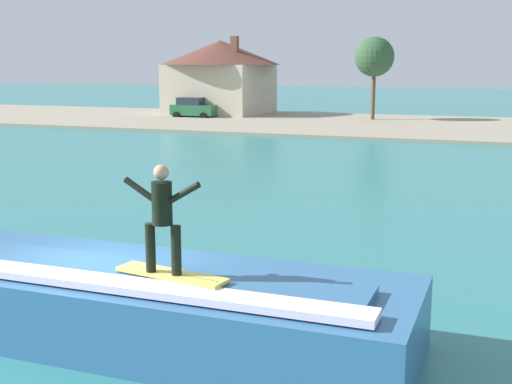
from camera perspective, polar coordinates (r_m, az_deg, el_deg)
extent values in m
plane|color=#2C7979|center=(12.47, -13.34, -11.36)|extent=(260.00, 260.00, 0.00)
cube|color=#336696|center=(11.74, -8.98, -9.50)|extent=(9.02, 3.01, 1.19)
cube|color=#336696|center=(11.22, -10.03, -6.93)|extent=(7.66, 1.36, 0.13)
cube|color=white|center=(10.73, -11.69, -7.68)|extent=(8.11, 0.54, 0.12)
cube|color=#EAD159|center=(10.77, -7.20, -6.97)|extent=(1.97, 0.74, 0.06)
cube|color=black|center=(10.76, -7.20, -6.83)|extent=(1.76, 0.32, 0.01)
cylinder|color=black|center=(10.75, -8.95, -4.68)|extent=(0.16, 0.16, 0.79)
cylinder|color=black|center=(10.54, -6.79, -4.94)|extent=(0.16, 0.16, 0.79)
cylinder|color=black|center=(10.47, -7.98, -0.96)|extent=(0.32, 0.32, 0.67)
sphere|color=tan|center=(10.39, -8.05, 1.67)|extent=(0.24, 0.24, 0.24)
cylinder|color=black|center=(10.63, -9.89, 0.25)|extent=(0.53, 0.10, 0.36)
cylinder|color=black|center=(10.25, -6.06, -0.03)|extent=(0.53, 0.10, 0.36)
cube|color=gray|center=(51.91, 13.37, 5.47)|extent=(120.00, 19.87, 0.19)
cube|color=#23663D|center=(58.68, -5.22, 6.95)|extent=(3.90, 1.94, 0.90)
cube|color=#262D38|center=(58.77, -5.49, 7.70)|extent=(2.14, 1.74, 0.64)
cylinder|color=black|center=(59.10, -3.66, 6.56)|extent=(0.64, 0.22, 0.64)
cylinder|color=black|center=(57.25, -4.51, 6.42)|extent=(0.64, 0.22, 0.64)
cylinder|color=black|center=(60.18, -5.88, 6.60)|extent=(0.64, 0.22, 0.64)
cylinder|color=black|center=(58.38, -6.77, 6.46)|extent=(0.64, 0.22, 0.64)
cube|color=beige|center=(62.91, -3.02, 8.63)|extent=(7.94, 8.97, 4.61)
cone|color=brown|center=(62.88, -3.05, 11.73)|extent=(11.13, 11.13, 2.20)
cube|color=brown|center=(60.87, -1.82, 12.25)|extent=(0.60, 0.60, 1.80)
cylinder|color=brown|center=(56.16, 9.92, 8.07)|extent=(0.32, 0.32, 4.29)
sphere|color=#305233|center=(56.11, 10.02, 11.24)|extent=(3.20, 3.20, 3.20)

